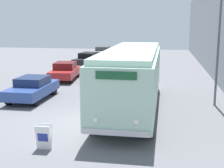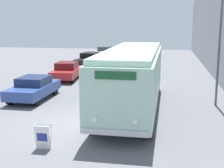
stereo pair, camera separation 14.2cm
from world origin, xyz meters
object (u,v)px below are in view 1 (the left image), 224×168
parked_car_far (88,59)px  parked_car_mid (65,71)px  streetlamp (220,23)px  vintage_bus (132,75)px  parked_car_near (33,88)px  parked_car_distant (103,52)px  sign_board (44,137)px

parked_car_far → parked_car_mid: bearing=-83.5°
parked_car_mid → streetlamp: bearing=-35.2°
vintage_bus → parked_car_mid: 9.81m
streetlamp → parked_car_mid: (-10.55, 6.02, -3.71)m
parked_car_near → vintage_bus: bearing=-10.1°
streetlamp → parked_car_distant: (-10.66, 21.71, -3.67)m
parked_car_mid → vintage_bus: bearing=-56.5°
parked_car_mid → parked_car_far: parked_car_far is taller
streetlamp → vintage_bus: bearing=-160.5°
parked_car_distant → vintage_bus: bearing=-75.0°
parked_car_near → sign_board: bearing=-63.1°
vintage_bus → parked_car_near: (-6.00, 1.11, -1.12)m
sign_board → streetlamp: 10.90m
streetlamp → parked_car_far: streetlamp is taller
sign_board → parked_car_mid: 13.88m
parked_car_near → parked_car_mid: bearing=91.5°
vintage_bus → parked_car_distant: bearing=105.0°
streetlamp → parked_car_distant: size_ratio=1.61×
vintage_bus → parked_car_near: vintage_bus is taller
streetlamp → parked_car_distant: 24.46m
parked_car_near → parked_car_distant: size_ratio=0.98×
sign_board → parked_car_mid: bearing=105.0°
sign_board → parked_car_distant: (-3.70, 29.09, 0.31)m
parked_car_distant → parked_car_far: bearing=-89.7°
sign_board → parked_car_distant: size_ratio=0.21×
vintage_bus → parked_car_far: vintage_bus is taller
vintage_bus → sign_board: 6.49m
parked_car_mid → parked_car_distant: 15.69m
parked_car_mid → parked_car_far: bearing=85.1°
parked_car_far → streetlamp: bearing=-46.6°
sign_board → parked_car_near: parked_car_near is taller
parked_car_near → parked_car_mid: 6.48m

